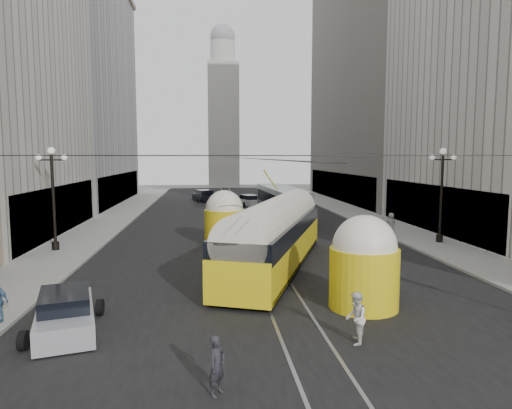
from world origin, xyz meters
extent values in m
plane|color=slate|center=(0.00, 0.00, 0.00)|extent=(170.00, 170.00, 0.00)
cube|color=black|center=(0.00, 32.50, 0.00)|extent=(20.00, 85.00, 0.02)
cube|color=gray|center=(-12.00, 36.00, 0.07)|extent=(4.00, 72.00, 0.15)
cube|color=gray|center=(12.00, 36.00, 0.07)|extent=(4.00, 72.00, 0.15)
cube|color=gray|center=(-0.75, 32.50, 0.00)|extent=(0.12, 85.00, 0.04)
cube|color=gray|center=(0.75, 32.50, 0.00)|extent=(0.12, 85.00, 0.04)
cube|color=black|center=(-14.05, 24.00, 2.00)|extent=(0.10, 18.00, 3.60)
cube|color=#999999|center=(-20.00, 48.00, 14.00)|extent=(12.00, 28.00, 28.00)
cube|color=black|center=(-14.05, 48.00, 2.00)|extent=(0.10, 25.20, 3.60)
cube|color=black|center=(14.05, 22.00, 2.00)|extent=(0.10, 18.00, 3.60)
cube|color=#514C47|center=(20.00, 48.00, 16.00)|extent=(12.00, 32.00, 32.00)
cube|color=black|center=(14.05, 48.00, 2.00)|extent=(0.10, 28.80, 3.60)
cube|color=#B2AFA8|center=(0.00, 80.00, 12.00)|extent=(6.00, 6.00, 24.00)
cylinder|color=#B2AFA8|center=(0.00, 80.00, 26.00)|extent=(4.80, 4.80, 4.00)
sphere|color=gray|center=(0.00, 80.00, 28.96)|extent=(4.80, 4.80, 4.80)
cylinder|color=black|center=(-12.60, 18.00, 3.15)|extent=(0.18, 0.18, 6.00)
cylinder|color=black|center=(-12.60, 18.00, 0.40)|extent=(0.44, 0.44, 0.50)
cylinder|color=black|center=(-12.60, 18.00, 5.75)|extent=(1.60, 0.08, 0.08)
sphere|color=white|center=(-12.60, 18.00, 6.30)|extent=(0.44, 0.44, 0.44)
sphere|color=white|center=(-13.35, 18.00, 5.90)|extent=(0.36, 0.36, 0.36)
sphere|color=white|center=(-11.85, 18.00, 5.90)|extent=(0.36, 0.36, 0.36)
cylinder|color=black|center=(12.60, 18.00, 3.15)|extent=(0.18, 0.18, 6.00)
cylinder|color=black|center=(12.60, 18.00, 0.40)|extent=(0.44, 0.44, 0.50)
cylinder|color=black|center=(12.60, 18.00, 5.75)|extent=(1.60, 0.08, 0.08)
sphere|color=white|center=(12.60, 18.00, 6.30)|extent=(0.44, 0.44, 0.44)
sphere|color=white|center=(11.85, 18.00, 5.90)|extent=(0.36, 0.36, 0.36)
sphere|color=white|center=(13.35, 18.00, 5.90)|extent=(0.36, 0.36, 0.36)
cylinder|color=black|center=(0.00, 4.00, 6.00)|extent=(25.00, 0.03, 0.03)
cylinder|color=black|center=(0.00, 18.00, 6.00)|extent=(25.00, 0.03, 0.03)
cylinder|color=black|center=(0.00, 32.00, 6.00)|extent=(25.00, 0.03, 0.03)
cylinder|color=black|center=(0.00, 46.00, 6.00)|extent=(25.00, 0.03, 0.03)
cylinder|color=black|center=(0.00, 36.00, 5.80)|extent=(0.03, 72.00, 0.03)
cylinder|color=black|center=(0.40, 36.00, 5.80)|extent=(0.03, 72.00, 0.03)
cube|color=gold|center=(0.49, 12.55, 1.10)|extent=(7.61, 14.64, 1.77)
cube|color=black|center=(0.49, 12.55, 0.26)|extent=(7.46, 14.23, 0.31)
cube|color=black|center=(0.49, 12.55, 2.24)|extent=(7.56, 14.44, 0.89)
cylinder|color=silver|center=(0.49, 12.55, 2.56)|extent=(7.24, 14.33, 2.40)
cylinder|color=gold|center=(2.99, 5.79, 1.20)|extent=(2.71, 2.71, 2.40)
sphere|color=silver|center=(2.99, 5.79, 2.45)|extent=(2.50, 2.50, 2.50)
cylinder|color=gold|center=(-2.01, 19.30, 1.20)|extent=(2.71, 2.71, 2.40)
sphere|color=silver|center=(-2.01, 19.30, 2.45)|extent=(2.50, 2.50, 2.50)
sphere|color=#FFF2BF|center=(3.39, 4.71, 0.89)|extent=(0.36, 0.36, 0.36)
cube|color=#989C9D|center=(3.65, 30.09, 1.58)|extent=(3.24, 12.39, 3.07)
cube|color=black|center=(3.65, 30.09, 2.10)|extent=(3.24, 11.96, 1.12)
cube|color=black|center=(3.65, 24.01, 1.94)|extent=(2.35, 0.23, 1.43)
cylinder|color=black|center=(2.37, 25.99, 0.51)|extent=(0.30, 1.02, 1.02)
cylinder|color=black|center=(4.93, 25.99, 0.51)|extent=(0.30, 1.02, 1.02)
cylinder|color=black|center=(2.37, 34.20, 0.51)|extent=(0.30, 1.02, 1.02)
cylinder|color=black|center=(4.93, 34.20, 0.51)|extent=(0.30, 1.02, 1.02)
cube|color=#B8B8BD|center=(-7.98, 4.50, 0.46)|extent=(2.90, 4.68, 0.77)
cube|color=black|center=(-7.98, 4.50, 1.01)|extent=(2.16, 2.73, 0.73)
cylinder|color=black|center=(-8.79, 3.02, 0.31)|extent=(0.22, 0.62, 0.62)
cylinder|color=black|center=(-7.18, 3.02, 0.31)|extent=(0.22, 0.62, 0.62)
cylinder|color=black|center=(-8.79, 5.99, 0.31)|extent=(0.22, 0.62, 0.62)
cylinder|color=black|center=(-7.18, 5.99, 0.31)|extent=(0.22, 0.62, 0.62)
cube|color=white|center=(1.86, 43.31, 0.45)|extent=(3.13, 4.57, 0.75)
cube|color=black|center=(1.86, 43.31, 0.98)|extent=(2.26, 2.72, 0.71)
cylinder|color=black|center=(1.08, 41.87, 0.30)|extent=(0.22, 0.60, 0.60)
cylinder|color=black|center=(2.64, 41.87, 0.30)|extent=(0.22, 0.60, 0.60)
cylinder|color=black|center=(1.08, 44.75, 0.30)|extent=(0.22, 0.60, 0.60)
cylinder|color=black|center=(2.64, 44.75, 0.30)|extent=(0.22, 0.60, 0.60)
cube|color=black|center=(-3.62, 49.93, 0.50)|extent=(3.36, 5.08, 0.83)
cube|color=black|center=(-3.62, 49.93, 1.09)|extent=(2.45, 3.00, 0.79)
cylinder|color=black|center=(-4.50, 48.33, 0.33)|extent=(0.22, 0.67, 0.67)
cylinder|color=black|center=(-2.75, 48.33, 0.33)|extent=(0.22, 0.67, 0.67)
cylinder|color=black|center=(-4.50, 51.53, 0.33)|extent=(0.22, 0.67, 0.67)
cylinder|color=black|center=(-2.75, 51.53, 0.33)|extent=(0.22, 0.67, 0.67)
imported|color=#232227|center=(-2.89, -0.25, 0.77)|extent=(0.62, 0.67, 1.54)
imported|color=silver|center=(1.57, 2.46, 0.84)|extent=(0.86, 0.98, 1.68)
imported|color=gray|center=(10.50, 21.28, 0.96)|extent=(0.80, 0.50, 1.61)
camera|label=1|loc=(-3.06, -11.19, 5.98)|focal=32.00mm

